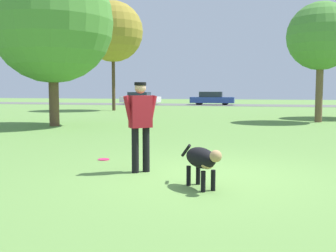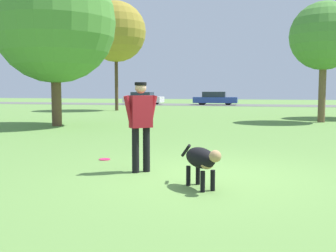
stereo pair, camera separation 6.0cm
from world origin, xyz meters
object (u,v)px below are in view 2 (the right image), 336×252
Objects in this scene: parked_car_white at (143,98)px; tree_far_left at (116,32)px; tree_mid_center at (324,36)px; parked_car_blue at (215,99)px; tree_near_left at (55,22)px; frisbee at (105,159)px; person at (141,120)px; dog at (202,159)px.

tree_far_left is at bearing -79.58° from parked_car_white.
tree_mid_center is 1.22× the size of parked_car_blue.
tree_near_left is 26.49m from parked_car_white.
frisbee is 32.68m from parked_car_blue.
tree_far_left reaches higher than tree_near_left.
person is 33.79m from parked_car_blue.
parked_car_white is (-15.97, 20.74, -3.32)m from tree_mid_center.
tree_far_left is (-10.43, 21.50, 5.34)m from dog.
parked_car_white is at bearing 159.14° from dog.
person is at bearing -166.45° from dog.
tree_far_left is 14.98m from parked_car_blue.
parked_car_blue is at bearing 147.02° from dog.
tree_mid_center is 15.66m from tree_far_left.
parked_car_white reaches higher than dog.
tree_far_left reaches higher than dog.
dog is at bearing -102.70° from tree_mid_center.
parked_car_blue is at bearing 55.46° from person.
tree_near_left is 0.85× the size of tree_far_left.
tree_far_left is (-2.62, 12.65, 1.49)m from tree_near_left.
person is 14.01m from tree_mid_center.
frisbee is 0.04× the size of tree_near_left.
frisbee is (-2.47, 1.91, -0.44)m from dog.
tree_far_left is (-9.14, 20.59, 4.83)m from person.
tree_near_left reaches higher than parked_car_blue.
tree_mid_center is at bearing -52.43° from parked_car_white.
person is at bearing -71.09° from parked_car_white.
dog is 3.15m from frisbee.
tree_near_left is at bearing -179.79° from dog.
frisbee is at bearing -115.09° from tree_mid_center.
person is at bearing -40.23° from frisbee.
dog is (1.29, -0.91, -0.51)m from person.
frisbee is 0.05× the size of parked_car_blue.
tree_near_left is at bearing 127.58° from frisbee.
parked_car_blue reaches higher than parked_car_white.
parked_car_white is at bearing 101.06° from tree_near_left.
parked_car_white is (-12.84, 34.60, 0.20)m from dog.
tree_near_left is 1.50× the size of parked_car_blue.
tree_far_left is at bearing -115.49° from parked_car_blue.
parked_car_white is 7.85m from parked_car_blue.
tree_near_left is 12.03m from tree_mid_center.
tree_mid_center is 22.41m from parked_car_blue.
parked_car_blue is (2.81, 25.64, -3.63)m from tree_near_left.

